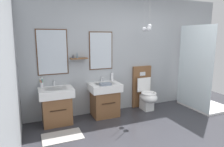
{
  "coord_description": "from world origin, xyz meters",
  "views": [
    {
      "loc": [
        -2.17,
        -2.14,
        1.71
      ],
      "look_at": [
        -0.56,
        1.65,
        0.93
      ],
      "focal_mm": 31.76,
      "sensor_mm": 36.0,
      "label": 1
    }
  ],
  "objects_px": {
    "vanity_sink_right": "(105,98)",
    "toothbrush_cup": "(42,84)",
    "folded_hand_towel": "(105,84)",
    "vanity_sink_left": "(57,105)",
    "toilet": "(145,93)",
    "shower_tray": "(201,90)",
    "soap_dispenser": "(112,77)"
  },
  "relations": [
    {
      "from": "vanity_sink_right",
      "to": "soap_dispenser",
      "type": "bearing_deg",
      "value": 36.41
    },
    {
      "from": "toothbrush_cup",
      "to": "folded_hand_towel",
      "type": "distance_m",
      "value": 1.26
    },
    {
      "from": "toilet",
      "to": "folded_hand_towel",
      "type": "relative_size",
      "value": 4.55
    },
    {
      "from": "vanity_sink_left",
      "to": "toilet",
      "type": "xyz_separation_m",
      "value": [
        2.05,
        0.02,
        -0.01
      ]
    },
    {
      "from": "vanity_sink_right",
      "to": "shower_tray",
      "type": "xyz_separation_m",
      "value": [
        2.28,
        -0.46,
        0.05
      ]
    },
    {
      "from": "vanity_sink_left",
      "to": "toothbrush_cup",
      "type": "relative_size",
      "value": 3.6
    },
    {
      "from": "vanity_sink_left",
      "to": "soap_dispenser",
      "type": "bearing_deg",
      "value": 8.4
    },
    {
      "from": "toilet",
      "to": "folded_hand_towel",
      "type": "bearing_deg",
      "value": -170.85
    },
    {
      "from": "soap_dispenser",
      "to": "shower_tray",
      "type": "relative_size",
      "value": 0.1
    },
    {
      "from": "folded_hand_towel",
      "to": "shower_tray",
      "type": "distance_m",
      "value": 2.36
    },
    {
      "from": "toothbrush_cup",
      "to": "folded_hand_towel",
      "type": "relative_size",
      "value": 0.91
    },
    {
      "from": "vanity_sink_right",
      "to": "toilet",
      "type": "height_order",
      "value": "toilet"
    },
    {
      "from": "soap_dispenser",
      "to": "folded_hand_towel",
      "type": "height_order",
      "value": "soap_dispenser"
    },
    {
      "from": "vanity_sink_right",
      "to": "shower_tray",
      "type": "height_order",
      "value": "shower_tray"
    },
    {
      "from": "vanity_sink_right",
      "to": "toothbrush_cup",
      "type": "distance_m",
      "value": 1.33
    },
    {
      "from": "vanity_sink_right",
      "to": "folded_hand_towel",
      "type": "xyz_separation_m",
      "value": [
        -0.04,
        -0.16,
        0.36
      ]
    },
    {
      "from": "folded_hand_towel",
      "to": "vanity_sink_left",
      "type": "bearing_deg",
      "value": 170.9
    },
    {
      "from": "folded_hand_towel",
      "to": "toothbrush_cup",
      "type": "bearing_deg",
      "value": 164.71
    },
    {
      "from": "soap_dispenser",
      "to": "shower_tray",
      "type": "height_order",
      "value": "shower_tray"
    },
    {
      "from": "vanity_sink_right",
      "to": "toilet",
      "type": "bearing_deg",
      "value": 0.91
    },
    {
      "from": "soap_dispenser",
      "to": "folded_hand_towel",
      "type": "xyz_separation_m",
      "value": [
        -0.29,
        -0.34,
        -0.07
      ]
    },
    {
      "from": "toilet",
      "to": "shower_tray",
      "type": "height_order",
      "value": "shower_tray"
    },
    {
      "from": "toilet",
      "to": "shower_tray",
      "type": "relative_size",
      "value": 0.51
    },
    {
      "from": "vanity_sink_right",
      "to": "toothbrush_cup",
      "type": "bearing_deg",
      "value": 171.99
    },
    {
      "from": "vanity_sink_right",
      "to": "shower_tray",
      "type": "relative_size",
      "value": 0.37
    },
    {
      "from": "vanity_sink_left",
      "to": "toothbrush_cup",
      "type": "distance_m",
      "value": 0.49
    },
    {
      "from": "vanity_sink_right",
      "to": "soap_dispenser",
      "type": "xyz_separation_m",
      "value": [
        0.25,
        0.19,
        0.42
      ]
    },
    {
      "from": "vanity_sink_right",
      "to": "folded_hand_towel",
      "type": "distance_m",
      "value": 0.39
    },
    {
      "from": "vanity_sink_right",
      "to": "toilet",
      "type": "relative_size",
      "value": 0.72
    },
    {
      "from": "folded_hand_towel",
      "to": "soap_dispenser",
      "type": "bearing_deg",
      "value": 49.44
    },
    {
      "from": "toothbrush_cup",
      "to": "soap_dispenser",
      "type": "height_order",
      "value": "soap_dispenser"
    },
    {
      "from": "vanity_sink_left",
      "to": "toothbrush_cup",
      "type": "height_order",
      "value": "toothbrush_cup"
    }
  ]
}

